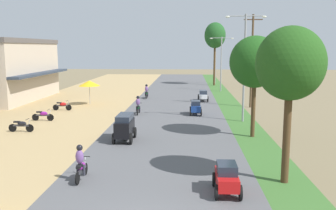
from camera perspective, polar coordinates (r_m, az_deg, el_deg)
name	(u,v)px	position (r m, az deg, el deg)	size (l,w,h in m)	color
parked_motorbike_third	(21,125)	(27.80, -21.85, -2.92)	(1.80, 0.54, 0.94)	black
parked_motorbike_fourth	(43,115)	(31.39, -18.86, -1.45)	(1.80, 0.54, 0.94)	black
parked_motorbike_fifth	(62,105)	(36.00, -16.10, -0.03)	(1.80, 0.54, 0.94)	black
vendor_umbrella	(89,83)	(38.62, -12.14, 3.33)	(2.20, 2.20, 2.52)	#99999E
median_tree_nearest	(290,65)	(16.35, 18.49, 5.98)	(2.91, 2.91, 6.81)	#4C351E
median_tree_second	(255,62)	(24.55, 13.37, 6.49)	(3.29, 3.29, 6.66)	#4C351E
median_tree_third	(215,36)	(57.92, 7.32, 10.64)	(3.26, 3.26, 9.71)	#4C351E
streetlamp_near	(244,61)	(29.65, 11.81, 6.71)	(3.16, 0.20, 8.46)	gray
streetlamp_mid	(221,60)	(50.10, 8.28, 6.96)	(3.16, 0.20, 7.29)	gray
streetlamp_far	(216,55)	(60.70, 7.40, 7.78)	(3.16, 0.20, 8.26)	gray
utility_pole_near	(252,60)	(37.26, 12.91, 6.88)	(1.80, 0.20, 9.12)	brown
car_hatchback_red	(227,177)	(15.37, 9.12, -11.00)	(1.04, 2.00, 1.23)	red
car_van_black	(125,126)	(23.45, -6.76, -3.26)	(1.19, 2.41, 1.67)	black
car_hatchback_blue	(196,107)	(32.45, 4.32, -0.31)	(1.04, 2.00, 1.23)	navy
car_sedan_white	(203,95)	(40.68, 5.47, 1.55)	(1.10, 2.26, 1.19)	silver
motorbike_ahead_second	(81,163)	(16.96, -13.41, -8.82)	(0.54, 1.80, 1.66)	black
motorbike_ahead_third	(138,106)	(32.59, -4.66, -0.09)	(0.54, 1.80, 1.66)	black
motorbike_ahead_fourth	(147,92)	(42.72, -3.35, 2.08)	(0.54, 1.80, 1.66)	black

